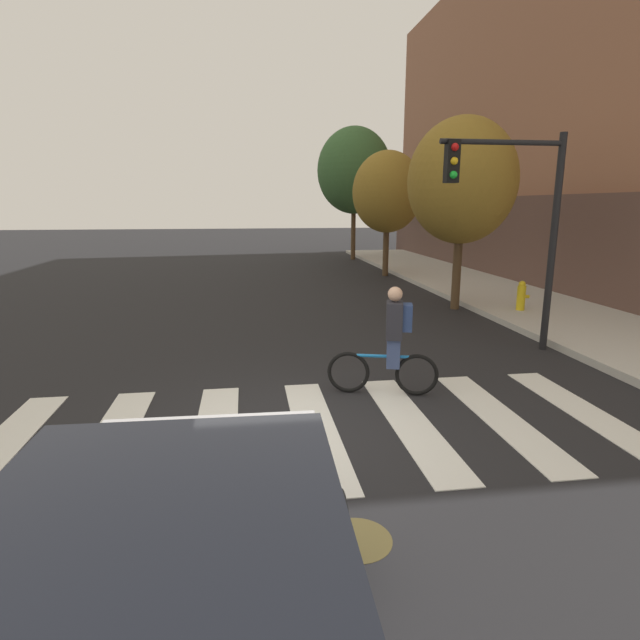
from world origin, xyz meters
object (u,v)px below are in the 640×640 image
object	(u,v)px
fire_hydrant	(521,296)
street_tree_mid	(387,192)
street_tree_near	(462,181)
traffic_light_near	(516,206)
street_tree_far	(354,171)
cyclist	(391,342)
manhole_cover	(356,539)

from	to	relation	value
fire_hydrant	street_tree_mid	world-z (taller)	street_tree_mid
fire_hydrant	street_tree_near	distance (m)	3.45
traffic_light_near	street_tree_mid	distance (m)	11.34
traffic_light_near	street_tree_far	distance (m)	18.05
cyclist	traffic_light_near	distance (m)	4.10
manhole_cover	fire_hydrant	size ratio (longest dim) A/B	0.82
street_tree_near	street_tree_far	world-z (taller)	street_tree_far
manhole_cover	fire_hydrant	xyz separation A→B (m)	(6.31, 8.53, 0.53)
traffic_light_near	street_tree_far	bearing A→B (deg)	87.87
fire_hydrant	traffic_light_near	bearing A→B (deg)	-123.62
cyclist	street_tree_mid	world-z (taller)	street_tree_mid
cyclist	street_tree_near	xyz separation A→B (m)	(3.68, 6.24, 2.66)
traffic_light_near	street_tree_near	xyz separation A→B (m)	(0.72, 4.24, 0.64)
manhole_cover	street_tree_near	bearing A→B (deg)	62.81
fire_hydrant	cyclist	bearing A→B (deg)	-134.48
manhole_cover	street_tree_far	bearing A→B (deg)	78.15
manhole_cover	fire_hydrant	bearing A→B (deg)	53.48
traffic_light_near	street_tree_mid	xyz separation A→B (m)	(0.64, 11.31, 0.52)
street_tree_near	cyclist	bearing A→B (deg)	-120.50
fire_hydrant	street_tree_near	xyz separation A→B (m)	(-1.36, 1.11, 2.97)
cyclist	street_tree_far	distance (m)	20.63
manhole_cover	fire_hydrant	distance (m)	10.62
street_tree_far	traffic_light_near	bearing A→B (deg)	-92.13
manhole_cover	traffic_light_near	size ratio (longest dim) A/B	0.15
cyclist	traffic_light_near	bearing A→B (deg)	34.10
street_tree_far	street_tree_mid	bearing A→B (deg)	-90.25
manhole_cover	street_tree_far	size ratio (longest dim) A/B	0.09
traffic_light_near	fire_hydrant	distance (m)	4.42
manhole_cover	traffic_light_near	bearing A→B (deg)	51.90
street_tree_near	street_tree_far	xyz separation A→B (m)	(-0.05, 13.71, 1.14)
traffic_light_near	fire_hydrant	world-z (taller)	traffic_light_near
street_tree_near	street_tree_mid	bearing A→B (deg)	90.66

